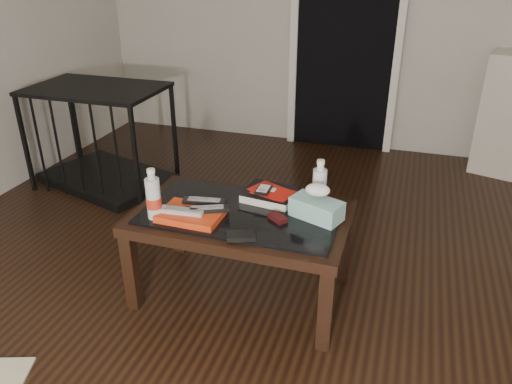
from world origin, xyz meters
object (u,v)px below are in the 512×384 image
Objects in this scene: pet_crate at (104,153)px; textbook at (270,195)px; water_bottle_right at (319,184)px; coffee_table at (242,223)px; tissue_box at (317,209)px; water_bottle_left at (153,194)px.

pet_crate reaches higher than textbook.
coffee_table is at bearing -155.11° from water_bottle_right.
tissue_box is at bearing -16.63° from textbook.
tissue_box is (0.25, -0.11, 0.02)m from textbook.
tissue_box is (0.34, 0.05, 0.11)m from coffee_table.
pet_crate is at bearing 173.13° from tissue_box.
coffee_table is 4.00× the size of textbook.
pet_crate is 4.51× the size of tissue_box.
water_bottle_right is at bearing 6.27° from textbook.
coffee_table is 4.35× the size of tissue_box.
water_bottle_left reaches higher than coffee_table.
textbook is 1.09× the size of tissue_box.
tissue_box is (0.01, -0.11, -0.07)m from water_bottle_right.
water_bottle_right is (0.24, -0.01, 0.10)m from textbook.
water_bottle_left is (-0.36, -0.17, 0.18)m from coffee_table.
textbook is (1.47, -0.79, 0.25)m from pet_crate.
pet_crate is at bearing 155.12° from water_bottle_right.
textbook is 0.26m from water_bottle_right.
pet_crate reaches higher than coffee_table.
textbook is 1.05× the size of water_bottle_right.
pet_crate is at bearing 132.55° from water_bottle_left.
coffee_table is 4.20× the size of water_bottle_left.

